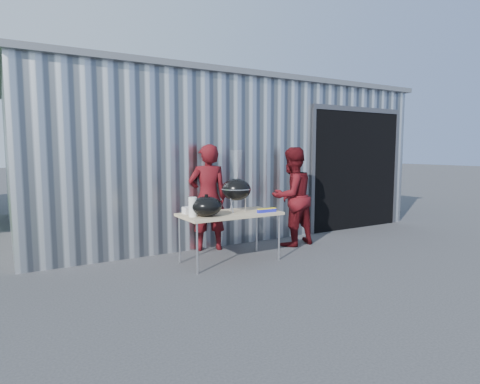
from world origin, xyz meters
TOP-DOWN VIEW (x-y plane):
  - ground at (0.00, 0.00)m, footprint 80.00×80.00m
  - building at (0.92, 4.59)m, footprint 8.20×6.20m
  - folding_table at (-0.35, 0.77)m, footprint 1.50×0.75m
  - kettle_grill at (-0.21, 0.82)m, footprint 0.46×0.46m
  - grill_lid at (-0.79, 0.67)m, footprint 0.44×0.44m
  - paper_towels at (-0.98, 0.72)m, footprint 0.12×0.12m
  - white_tub at (-0.90, 1.01)m, footprint 0.20×0.15m
  - foil_box at (0.15, 0.52)m, footprint 0.32×0.05m
  - person_cook at (-0.32, 1.60)m, footprint 0.75×0.59m
  - person_bystander at (1.12, 1.15)m, footprint 0.91×0.74m

SIDE VIEW (x-z plane):
  - ground at x=0.00m, z-range 0.00..0.00m
  - folding_table at x=-0.35m, z-range 0.33..1.08m
  - foil_box at x=0.15m, z-range 0.75..0.81m
  - white_tub at x=-0.90m, z-range 0.75..0.85m
  - person_bystander at x=1.12m, z-range 0.00..1.74m
  - paper_towels at x=-0.98m, z-range 0.75..1.03m
  - grill_lid at x=-0.79m, z-range 0.74..1.05m
  - person_cook at x=-0.32m, z-range 0.00..1.79m
  - kettle_grill at x=-0.21m, z-range 0.70..1.64m
  - building at x=0.92m, z-range -0.01..3.09m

